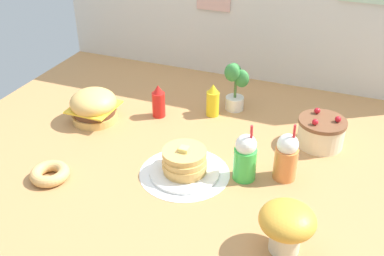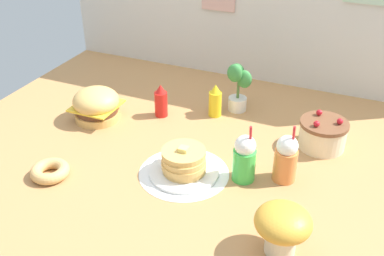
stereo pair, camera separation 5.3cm
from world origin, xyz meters
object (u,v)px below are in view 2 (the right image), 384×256
object	(u,v)px
burger	(96,105)
potted_plant	(238,85)
mushroom_stool	(283,226)
cream_soda_cup	(245,158)
mustard_bottle	(215,101)
layer_cake	(323,134)
orange_float_cup	(286,159)
pancake_stack	(184,164)
ketchup_bottle	(161,101)
donut_pink_glaze	(50,171)

from	to	relation	value
burger	potted_plant	xyz separation A→B (m)	(0.67, 0.40, 0.07)
burger	mushroom_stool	bearing A→B (deg)	-26.00
cream_soda_cup	potted_plant	distance (m)	0.64
mustard_bottle	layer_cake	bearing A→B (deg)	-8.36
cream_soda_cup	potted_plant	bearing A→B (deg)	111.04
layer_cake	orange_float_cup	distance (m)	0.35
potted_plant	pancake_stack	bearing A→B (deg)	-92.38
ketchup_bottle	orange_float_cup	bearing A→B (deg)	-21.65
potted_plant	donut_pink_glaze	bearing A→B (deg)	-121.80
pancake_stack	donut_pink_glaze	distance (m)	0.60
layer_cake	potted_plant	distance (m)	0.55
ketchup_bottle	mushroom_stool	world-z (taller)	mushroom_stool
ketchup_bottle	mustard_bottle	distance (m)	0.30
cream_soda_cup	mushroom_stool	bearing A→B (deg)	-54.90
cream_soda_cup	mushroom_stool	distance (m)	0.44
donut_pink_glaze	mushroom_stool	bearing A→B (deg)	-1.97
pancake_stack	ketchup_bottle	bearing A→B (deg)	127.24
layer_cake	mushroom_stool	size ratio (longest dim) A/B	1.13
cream_soda_cup	orange_float_cup	xyz separation A→B (m)	(0.17, 0.07, 0.00)
mustard_bottle	potted_plant	xyz separation A→B (m)	(0.09, 0.11, 0.07)
cream_soda_cup	donut_pink_glaze	distance (m)	0.87
donut_pink_glaze	potted_plant	bearing A→B (deg)	58.20
layer_cake	cream_soda_cup	bearing A→B (deg)	-124.42
burger	potted_plant	bearing A→B (deg)	30.80
mustard_bottle	orange_float_cup	bearing A→B (deg)	-40.75
pancake_stack	potted_plant	xyz separation A→B (m)	(0.03, 0.67, 0.10)
pancake_stack	layer_cake	distance (m)	0.71
layer_cake	cream_soda_cup	xyz separation A→B (m)	(-0.27, -0.40, 0.04)
burger	cream_soda_cup	xyz separation A→B (m)	(0.90, -0.20, 0.02)
mustard_bottle	donut_pink_glaze	world-z (taller)	mustard_bottle
cream_soda_cup	ketchup_bottle	bearing A→B (deg)	148.15
layer_cake	ketchup_bottle	bearing A→B (deg)	-177.92
donut_pink_glaze	pancake_stack	bearing A→B (deg)	24.98
ketchup_bottle	mustard_bottle	size ratio (longest dim) A/B	1.00
layer_cake	potted_plant	world-z (taller)	potted_plant
layer_cake	mushroom_stool	world-z (taller)	mushroom_stool
burger	orange_float_cup	world-z (taller)	orange_float_cup
donut_pink_glaze	layer_cake	bearing A→B (deg)	34.05
ketchup_bottle	donut_pink_glaze	bearing A→B (deg)	-106.71
mustard_bottle	orange_float_cup	size ratio (longest dim) A/B	0.67
layer_cake	mustard_bottle	bearing A→B (deg)	171.64
burger	donut_pink_glaze	size ratio (longest dim) A/B	1.43
burger	mustard_bottle	xyz separation A→B (m)	(0.57, 0.29, 0.00)
orange_float_cup	mushroom_stool	world-z (taller)	orange_float_cup
layer_cake	ketchup_bottle	xyz separation A→B (m)	(-0.87, -0.03, 0.01)
burger	ketchup_bottle	xyz separation A→B (m)	(0.30, 0.17, 0.00)
ketchup_bottle	cream_soda_cup	xyz separation A→B (m)	(0.59, -0.37, 0.02)
ketchup_bottle	potted_plant	size ratio (longest dim) A/B	0.66
pancake_stack	potted_plant	size ratio (longest dim) A/B	1.11
pancake_stack	orange_float_cup	xyz separation A→B (m)	(0.42, 0.14, 0.05)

